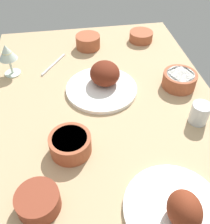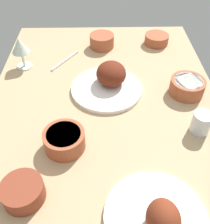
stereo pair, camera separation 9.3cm
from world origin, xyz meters
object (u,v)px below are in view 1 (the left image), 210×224
Objects in this scene: bowl_onions at (88,41)px; bowl_sauce at (141,36)px; fork_loose at (54,64)px; plate_near_viewer at (103,81)px; wine_glass at (7,54)px; bowl_cream at (179,79)px; bowl_pasta at (70,144)px; plate_far_side at (178,210)px; water_tumbler at (200,113)px; bowl_soup at (38,201)px.

bowl_sauce is at bearing 95.07° from bowl_onions.
bowl_onions is 0.64× the size of fork_loose.
plate_near_viewer is 41.32cm from wine_glass.
fork_loose is (-23.58, -50.46, -2.94)cm from bowl_cream.
bowl_pasta is (26.28, -45.87, 0.07)cm from bowl_cream.
bowl_pasta is at bearing -134.86° from plate_far_side.
bowl_sauce is at bearing 170.96° from plate_far_side.
plate_near_viewer is 2.42× the size of bowl_onions.
wine_glass is at bearing -120.62° from water_tumbler.
bowl_sauce is 47.48cm from fork_loose.
bowl_pasta is at bearing -82.53° from water_tumbler.
bowl_cream is at bearing 178.80° from water_tumbler.
water_tumbler reaches higher than bowl_onions.
bowl_soup is (47.74, -24.82, -0.41)cm from plate_near_viewer.
bowl_sauce is 1.00× the size of bowl_onions.
plate_near_viewer reaches higher than fork_loose.
bowl_soup reaches higher than bowl_sauce.
plate_far_side is 0.94× the size of plate_near_viewer.
bowl_soup is 0.64× the size of fork_loose.
wine_glass is 1.81× the size of water_tumbler.
fork_loose is (12.95, -17.30, -3.03)cm from bowl_onions.
fork_loose is (-3.74, 17.81, -9.53)cm from wine_glass.
bowl_onions is at bearing 168.56° from bowl_pasta.
bowl_cream is 71.40cm from wine_glass.
water_tumbler is at bearing 29.93° from bowl_onions.
plate_near_viewer is 53.81cm from bowl_soup.
water_tumbler is (-31.63, 19.65, 0.88)cm from plate_far_side.
water_tumbler is at bearing 113.11° from bowl_soup.
bowl_soup is (-8.12, -35.44, 0.05)cm from plate_far_side.
wine_glass reaches higher than bowl_soup.
wine_glass is (16.69, -35.11, 6.50)cm from bowl_onions.
bowl_onions reaches higher than bowl_cream.
plate_far_side is 81.45cm from fork_loose.
plate_far_side is 37.25cm from water_tumbler.
bowl_soup is (43.83, -55.51, -0.30)cm from bowl_cream.
plate_far_side is 2.30× the size of bowl_soup.
plate_near_viewer is at bearing 4.31° from bowl_onions.
bowl_pasta is (30.20, -15.18, -0.04)cm from plate_near_viewer.
plate_far_side reaches higher than plate_near_viewer.
bowl_soup is at bearing -102.91° from plate_far_side.
bowl_onions is at bearing -137.77° from bowl_cream.
bowl_cream is at bearing 158.87° from plate_far_side.
bowl_pasta reaches higher than bowl_sauce.
bowl_soup is at bearing -149.74° from fork_loose.
bowl_soup is at bearing -31.08° from bowl_sauce.
bowl_onions is at bearing -171.59° from plate_far_side.
bowl_onions is 0.89× the size of bowl_pasta.
bowl_sauce is 0.88× the size of bowl_cream.
bowl_pasta reaches higher than fork_loose.
fork_loose is at bearing -53.18° from bowl_onions.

